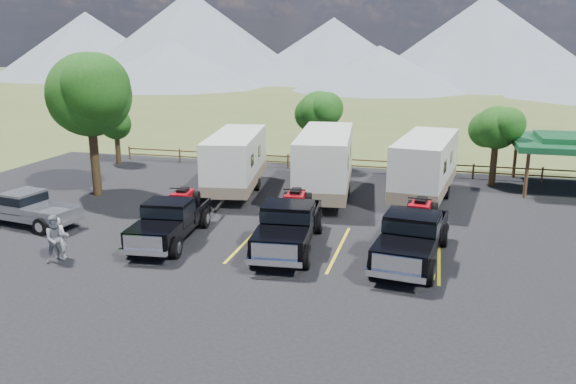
% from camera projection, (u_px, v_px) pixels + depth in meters
% --- Properties ---
extents(ground, '(320.00, 320.00, 0.00)m').
position_uv_depth(ground, '(264.00, 283.00, 19.89)').
color(ground, '#495C27').
rests_on(ground, ground).
extents(asphalt_lot, '(44.00, 34.00, 0.04)m').
position_uv_depth(asphalt_lot, '(286.00, 253.00, 22.69)').
color(asphalt_lot, black).
rests_on(asphalt_lot, ground).
extents(stall_lines, '(12.12, 5.50, 0.01)m').
position_uv_depth(stall_lines, '(292.00, 244.00, 23.62)').
color(stall_lines, gold).
rests_on(stall_lines, asphalt_lot).
extents(tree_big_nw, '(5.54, 5.18, 7.84)m').
position_uv_depth(tree_big_nw, '(89.00, 95.00, 30.00)').
color(tree_big_nw, black).
rests_on(tree_big_nw, ground).
extents(tree_ne_a, '(3.11, 2.92, 4.76)m').
position_uv_depth(tree_ne_a, '(496.00, 128.00, 32.70)').
color(tree_ne_a, black).
rests_on(tree_ne_a, ground).
extents(tree_north, '(3.46, 3.24, 5.25)m').
position_uv_depth(tree_north, '(319.00, 112.00, 37.20)').
color(tree_north, black).
rests_on(tree_north, ground).
extents(tree_nw_small, '(2.59, 2.43, 3.85)m').
position_uv_depth(tree_nw_small, '(116.00, 125.00, 39.04)').
color(tree_nw_small, black).
rests_on(tree_nw_small, ground).
extents(rail_fence, '(36.12, 0.12, 1.00)m').
position_uv_depth(rail_fence, '(377.00, 165.00, 36.54)').
color(rail_fence, brown).
rests_on(rail_fence, ground).
extents(pavilion, '(6.20, 6.20, 3.22)m').
position_uv_depth(pavilion, '(570.00, 143.00, 31.87)').
color(pavilion, brown).
rests_on(pavilion, ground).
extents(mountain_range, '(209.00, 71.00, 20.00)m').
position_uv_depth(mountain_range, '(377.00, 46.00, 118.85)').
color(mountain_range, slate).
rests_on(mountain_range, ground).
extents(rig_left, '(2.59, 6.17, 2.00)m').
position_uv_depth(rig_left, '(171.00, 218.00, 23.98)').
color(rig_left, black).
rests_on(rig_left, asphalt_lot).
extents(rig_center, '(2.75, 6.65, 2.17)m').
position_uv_depth(rig_center, '(289.00, 223.00, 23.09)').
color(rig_center, black).
rests_on(rig_center, asphalt_lot).
extents(rig_right, '(2.89, 6.69, 2.17)m').
position_uv_depth(rig_right, '(413.00, 234.00, 21.75)').
color(rig_right, black).
rests_on(rig_right, asphalt_lot).
extents(trailer_left, '(3.74, 9.63, 3.33)m').
position_uv_depth(trailer_left, '(236.00, 161.00, 31.74)').
color(trailer_left, white).
rests_on(trailer_left, asphalt_lot).
extents(trailer_center, '(3.61, 10.38, 3.59)m').
position_uv_depth(trailer_center, '(325.00, 163.00, 30.57)').
color(trailer_center, white).
rests_on(trailer_center, asphalt_lot).
extents(trailer_right, '(3.53, 9.78, 3.38)m').
position_uv_depth(trailer_right, '(425.00, 167.00, 30.28)').
color(trailer_right, white).
rests_on(trailer_right, asphalt_lot).
extents(pickup_silver, '(5.56, 2.50, 1.61)m').
position_uv_depth(pickup_silver, '(27.00, 208.00, 25.95)').
color(pickup_silver, gray).
rests_on(pickup_silver, asphalt_lot).
extents(person_a, '(0.72, 0.60, 1.69)m').
position_uv_depth(person_a, '(58.00, 238.00, 21.93)').
color(person_a, silver).
rests_on(person_a, asphalt_lot).
extents(person_b, '(1.14, 1.15, 1.88)m').
position_uv_depth(person_b, '(56.00, 239.00, 21.54)').
color(person_b, slate).
rests_on(person_b, asphalt_lot).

